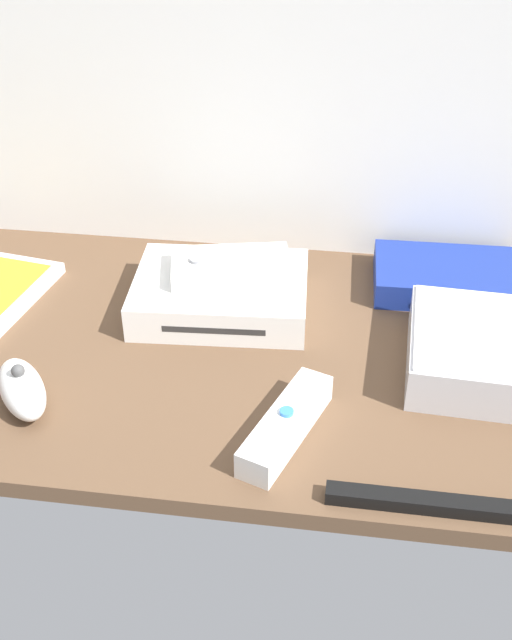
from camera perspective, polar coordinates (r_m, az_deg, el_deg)
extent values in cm
cube|color=brown|center=(89.85, 0.00, -2.62)|extent=(100.00, 48.00, 2.00)
cube|color=white|center=(98.28, 2.12, 22.05)|extent=(110.00, 1.20, 64.00)
cube|color=white|center=(94.98, -2.61, 1.98)|extent=(21.97, 17.30, 4.40)
cube|color=#2D2D2D|center=(88.25, -3.21, -0.89)|extent=(12.01, 1.36, 0.80)
cube|color=silver|center=(88.15, 16.74, -2.34)|extent=(17.89, 17.89, 5.00)
cube|color=silver|center=(86.65, 17.02, -0.94)|extent=(17.18, 17.18, 0.30)
cube|color=navy|center=(102.05, 13.82, 3.11)|extent=(18.23, 12.35, 3.40)
cube|color=#19D833|center=(96.84, 14.12, 1.20)|extent=(8.01, 0.56, 0.60)
cube|color=white|center=(77.04, 2.26, -7.75)|extent=(8.46, 15.14, 3.00)
cylinder|color=#387FDB|center=(75.91, 2.28, -6.81)|extent=(1.40, 1.40, 0.40)
ellipsoid|color=white|center=(83.98, -16.93, -4.90)|extent=(9.35, 10.71, 4.00)
sphere|color=#4C4C4C|center=(82.54, -17.20, -3.61)|extent=(1.40, 1.40, 1.40)
cube|color=white|center=(94.14, -1.87, 3.97)|extent=(15.76, 10.85, 2.00)
cylinder|color=#99999E|center=(93.49, -4.34, 4.50)|extent=(2.38, 2.38, 0.40)
cube|color=black|center=(72.93, 14.86, -13.21)|extent=(24.01, 1.96, 1.40)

